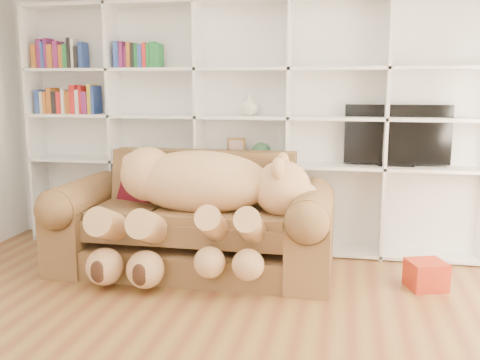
% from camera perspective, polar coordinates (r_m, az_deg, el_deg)
% --- Properties ---
extents(wall_back, '(5.00, 0.02, 2.70)m').
position_cam_1_polar(wall_back, '(5.34, 0.80, 7.39)').
color(wall_back, white).
rests_on(wall_back, floor).
extents(bookshelf, '(4.43, 0.35, 2.40)m').
position_cam_1_polar(bookshelf, '(5.25, -2.07, 6.86)').
color(bookshelf, white).
rests_on(bookshelf, floor).
extents(sofa, '(2.39, 1.03, 1.01)m').
position_cam_1_polar(sofa, '(4.73, -4.92, -4.93)').
color(sofa, brown).
rests_on(sofa, floor).
extents(teddy_bear, '(1.79, 0.98, 1.04)m').
position_cam_1_polar(teddy_bear, '(4.44, -4.47, -1.67)').
color(teddy_bear, tan).
rests_on(teddy_bear, sofa).
extents(throw_pillow, '(0.46, 0.35, 0.43)m').
position_cam_1_polar(throw_pillow, '(4.99, -10.79, -0.32)').
color(throw_pillow, '#580F23').
rests_on(throw_pillow, sofa).
extents(gift_box, '(0.35, 0.34, 0.22)m').
position_cam_1_polar(gift_box, '(4.57, 19.23, -9.53)').
color(gift_box, '#B82F18').
rests_on(gift_box, floor).
extents(tv, '(0.95, 0.18, 0.56)m').
position_cam_1_polar(tv, '(5.14, 16.41, 4.54)').
color(tv, black).
rests_on(tv, bookshelf).
extents(picture_frame, '(0.18, 0.08, 0.22)m').
position_cam_1_polar(picture_frame, '(5.19, -0.38, 3.30)').
color(picture_frame, brown).
rests_on(picture_frame, bookshelf).
extents(green_vase, '(0.19, 0.19, 0.19)m').
position_cam_1_polar(green_vase, '(5.15, 2.27, 2.95)').
color(green_vase, '#2C5736').
rests_on(green_vase, bookshelf).
extents(figurine_tall, '(0.08, 0.08, 0.14)m').
position_cam_1_polar(figurine_tall, '(5.46, -10.07, 2.94)').
color(figurine_tall, beige).
rests_on(figurine_tall, bookshelf).
extents(figurine_short, '(0.08, 0.08, 0.11)m').
position_cam_1_polar(figurine_short, '(5.42, -8.71, 2.74)').
color(figurine_short, beige).
rests_on(figurine_short, bookshelf).
extents(snow_globe, '(0.10, 0.10, 0.10)m').
position_cam_1_polar(snow_globe, '(5.33, -5.90, 2.71)').
color(snow_globe, white).
rests_on(snow_globe, bookshelf).
extents(shelf_vase, '(0.26, 0.26, 0.21)m').
position_cam_1_polar(shelf_vase, '(5.13, 0.95, 8.04)').
color(shelf_vase, silver).
rests_on(shelf_vase, bookshelf).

